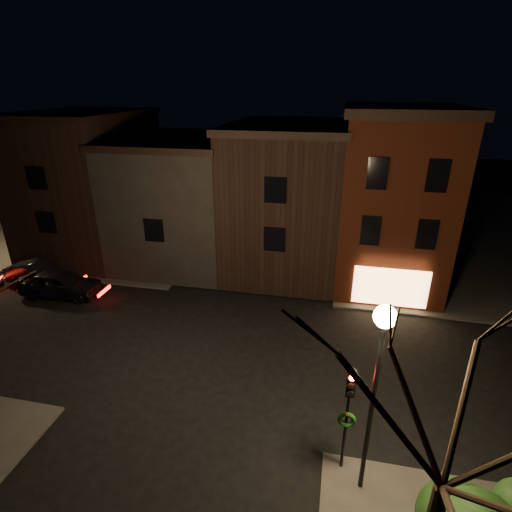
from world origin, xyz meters
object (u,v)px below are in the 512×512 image
at_px(bare_tree_right, 466,400).
at_px(parked_car_b, 41,274).
at_px(parked_car_a, 60,283).
at_px(street_lamp_near, 380,353).
at_px(traffic_signal, 348,405).

xyz_separation_m(bare_tree_right, parked_car_b, (-20.46, 12.53, -5.38)).
relative_size(bare_tree_right, parked_car_a, 1.78).
bearing_deg(parked_car_b, street_lamp_near, -109.78).
height_order(bare_tree_right, parked_car_b, bare_tree_right).
distance_m(traffic_signal, bare_tree_right, 4.87).
xyz_separation_m(street_lamp_near, parked_car_b, (-19.16, 10.03, -4.41)).
height_order(street_lamp_near, bare_tree_right, bare_tree_right).
xyz_separation_m(traffic_signal, parked_car_b, (-18.56, 9.54, -2.04)).
bearing_deg(traffic_signal, parked_car_b, 152.81).
height_order(street_lamp_near, parked_car_b, street_lamp_near).
height_order(street_lamp_near, parked_car_a, street_lamp_near).
relative_size(traffic_signal, bare_tree_right, 0.48).
bearing_deg(street_lamp_near, parked_car_b, 152.37).
height_order(parked_car_a, parked_car_b, parked_car_a).
bearing_deg(parked_car_a, bare_tree_right, -126.36).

